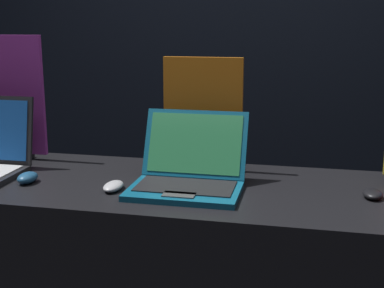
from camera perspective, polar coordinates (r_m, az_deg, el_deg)
wall_back at (r=3.12m, az=5.24°, el=11.00°), size 8.00×0.05×2.80m
mouse_front at (r=2.01m, az=-17.14°, el=-3.45°), size 0.06×0.10×0.04m
promo_stand_front at (r=2.35m, az=-19.22°, el=4.43°), size 0.34×0.07×0.51m
laptop_middle at (r=1.85m, az=-0.20°, el=-2.98°), size 0.37×0.36×0.25m
mouse_middle at (r=1.86m, az=-8.39°, el=-4.46°), size 0.06×0.11×0.03m
promo_stand_middle at (r=2.05m, az=1.30°, el=2.90°), size 0.31×0.07×0.44m
mouse_back at (r=1.86m, az=18.72°, el=-5.06°), size 0.06×0.09×0.03m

